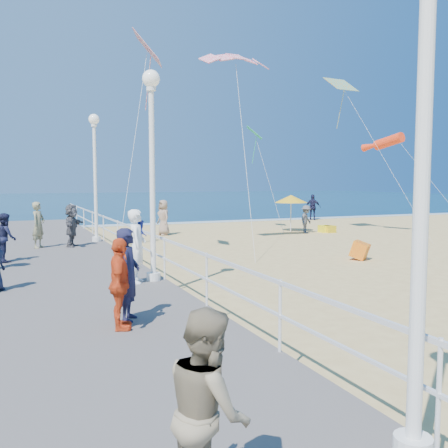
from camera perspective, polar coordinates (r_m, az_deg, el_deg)
name	(u,v)px	position (r m, az deg, el deg)	size (l,w,h in m)	color
ground	(326,279)	(15.42, 11.62, -6.21)	(160.00, 160.00, 0.00)	#DDBE73
ocean	(72,200)	(77.91, -16.99, 2.60)	(160.00, 90.00, 0.05)	#0B3047
surf_line	(149,224)	(34.13, -8.52, 0.00)	(160.00, 1.20, 0.04)	white
boardwalk	(67,295)	(12.73, -17.50, -7.80)	(5.00, 44.00, 0.40)	slate
railing	(164,247)	(13.01, -6.83, -2.63)	(0.05, 42.00, 0.55)	white
lamp_post_near	(425,101)	(4.81, 21.97, 12.93)	(0.44, 0.44, 5.32)	white
lamp_post_mid	(152,153)	(12.84, -8.24, 8.04)	(0.44, 0.44, 5.32)	white
lamp_post_far	(95,164)	(21.64, -14.54, 6.67)	(0.44, 0.44, 5.32)	white
woman_holding_toddler	(137,246)	(12.68, -9.91, -2.52)	(0.68, 0.44, 1.85)	white
toddler_held	(141,234)	(12.83, -9.44, -1.15)	(0.35, 0.27, 0.72)	#2F3AB0
spectator_0	(128,274)	(9.33, -10.88, -5.68)	(0.62, 0.41, 1.71)	#171732
spectator_1	(208,411)	(4.09, -1.82, -20.54)	(0.78, 0.61, 1.61)	gray
spectator_3	(120,284)	(8.79, -11.84, -6.74)	(0.93, 0.39, 1.59)	#D8441B
spectator_5	(72,225)	(20.24, -17.01, -0.15)	(1.54, 0.49, 1.66)	#504E53
spectator_6	(38,225)	(20.23, -20.45, -0.10)	(0.64, 0.42, 1.77)	gray
spectator_7	(5,237)	(17.20, -23.72, -1.41)	(0.75, 0.59, 1.55)	#1B1D3B
beach_walker_a	(306,219)	(28.37, 9.37, 0.53)	(1.03, 0.59, 1.59)	#505055
beach_walker_b	(313,207)	(38.08, 10.12, 1.90)	(1.13, 0.47, 1.93)	#191A38
beach_walker_c	(163,218)	(27.27, -6.93, 0.74)	(0.94, 0.61, 1.93)	gray
box_kite	(360,252)	(19.36, 15.26, -3.10)	(0.55, 0.55, 0.60)	#EB3B0D
beach_umbrella	(291,199)	(29.15, 7.66, 2.87)	(1.90, 1.90, 2.14)	white
beach_chair_left	(330,229)	(29.17, 11.98, -0.56)	(0.55, 0.55, 0.40)	gold
beach_chair_right	(324,229)	(29.24, 11.40, -0.54)	(0.55, 0.55, 0.40)	yellow
kite_parafoil	(236,57)	(22.89, 1.35, 18.58)	(3.18, 0.90, 0.30)	#EB1B47
kite_windsock	(389,141)	(29.22, 18.33, 8.95)	(0.56, 0.56, 2.84)	#FF3815
kite_diamond_multi	(341,84)	(29.12, 13.22, 15.27)	(1.51, 1.51, 0.02)	#17B3C8
kite_diamond_green	(254,133)	(29.88, 3.49, 10.36)	(1.15, 1.15, 0.02)	#26B373
kite_diamond_redwhite	(148,48)	(19.30, -8.72, 19.23)	(1.40, 1.40, 0.02)	red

